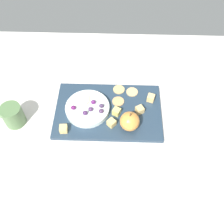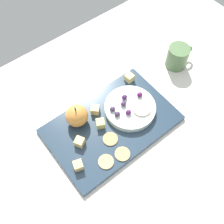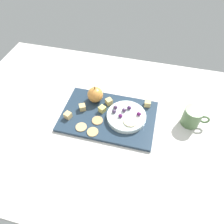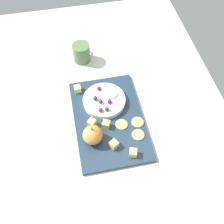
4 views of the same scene
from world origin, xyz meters
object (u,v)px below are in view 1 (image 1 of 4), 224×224
at_px(platter, 108,111).
at_px(cheese_cube_3, 111,123).
at_px(cheese_cube_0, 116,112).
at_px(apple_whole, 130,121).
at_px(cheese_cube_4, 64,129).
at_px(serving_dish, 87,108).
at_px(cheese_cube_1, 151,98).
at_px(grape_2, 93,101).
at_px(cheese_cube_2, 140,110).
at_px(apple_slice_0, 82,100).
at_px(cracker_0, 132,92).
at_px(cup, 13,115).
at_px(cracker_1, 118,101).
at_px(cracker_2, 119,89).
at_px(grape_1, 85,113).
at_px(grape_3, 102,106).
at_px(grape_4, 73,108).
at_px(grape_0, 91,109).
at_px(grape_5, 100,111).

xyz_separation_m(platter, cheese_cube_3, (0.01, -0.06, 0.02)).
xyz_separation_m(cheese_cube_0, cheese_cube_3, (-0.02, -0.05, 0.00)).
height_order(apple_whole, cheese_cube_4, apple_whole).
distance_m(serving_dish, cheese_cube_1, 0.24).
xyz_separation_m(cheese_cube_1, grape_2, (-0.21, -0.03, 0.02)).
xyz_separation_m(cheese_cube_0, cheese_cube_2, (0.08, 0.01, 0.00)).
height_order(cheese_cube_1, apple_slice_0, apple_slice_0).
xyz_separation_m(serving_dish, cracker_0, (0.16, 0.09, -0.01)).
bearing_deg(cheese_cube_0, cheese_cube_1, 27.69).
bearing_deg(cracker_0, cup, -161.72).
distance_m(cheese_cube_2, cup, 0.45).
xyz_separation_m(cracker_0, cracker_1, (-0.05, -0.05, 0.00)).
bearing_deg(cheese_cube_1, platter, -162.07).
bearing_deg(cracker_2, cheese_cube_2, -53.23).
bearing_deg(apple_whole, cracker_1, 110.35).
height_order(cheese_cube_2, grape_1, grape_1).
xyz_separation_m(cheese_cube_0, cracker_0, (0.06, 0.10, -0.01)).
bearing_deg(grape_3, cheese_cube_0, -14.18).
xyz_separation_m(cheese_cube_0, grape_4, (-0.15, 0.00, 0.02)).
distance_m(grape_0, grape_2, 0.04).
relative_size(cheese_cube_3, grape_0, 1.42).
xyz_separation_m(cracker_0, grape_3, (-0.11, -0.09, 0.03)).
height_order(apple_whole, grape_2, apple_whole).
distance_m(cheese_cube_3, cracker_2, 0.16).
height_order(cracker_2, grape_0, grape_0).
bearing_deg(cracker_2, cheese_cube_4, -134.37).
xyz_separation_m(apple_whole, cup, (-0.41, 0.02, -0.01)).
bearing_deg(grape_3, cheese_cube_2, -0.93).
height_order(cheese_cube_2, cracker_1, cheese_cube_2).
distance_m(platter, grape_4, 0.13).
xyz_separation_m(cheese_cube_1, cracker_1, (-0.12, -0.01, -0.01)).
bearing_deg(cracker_0, cheese_cube_4, -142.87).
bearing_deg(grape_1, apple_whole, -12.27).
distance_m(grape_1, grape_3, 0.07).
distance_m(platter, cheese_cube_4, 0.18).
relative_size(cheese_cube_4, grape_0, 1.42).
relative_size(grape_0, grape_4, 1.00).
height_order(cheese_cube_2, grape_2, grape_2).
bearing_deg(apple_whole, cracker_2, 102.95).
height_order(cracker_0, grape_3, grape_3).
height_order(grape_1, apple_slice_0, grape_1).
bearing_deg(grape_4, serving_dish, 12.80).
bearing_deg(cracker_1, cheese_cube_3, -101.78).
bearing_deg(cheese_cube_0, grape_1, -169.45).
relative_size(grape_3, grape_4, 1.00).
relative_size(cheese_cube_0, grape_2, 1.42).
distance_m(cheese_cube_1, grape_1, 0.25).
xyz_separation_m(platter, cracker_1, (0.04, 0.04, 0.01)).
distance_m(cheese_cube_1, cheese_cube_3, 0.18).
distance_m(grape_5, apple_slice_0, 0.09).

